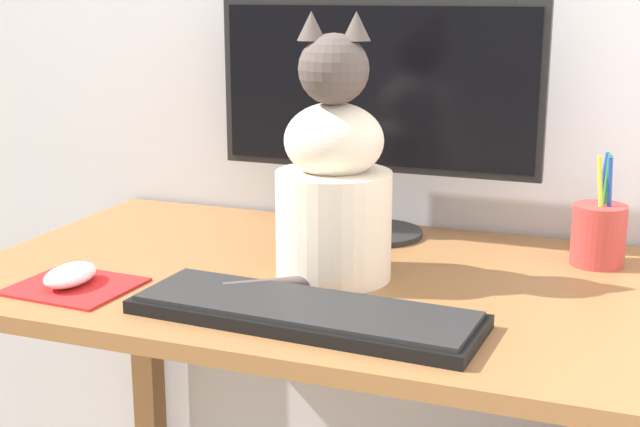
# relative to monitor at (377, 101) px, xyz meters

# --- Properties ---
(desk) EXTENTS (1.25, 0.66, 0.71)m
(desk) POSITION_rel_monitor_xyz_m (0.06, -0.24, -0.34)
(desk) COLOR brown
(desk) RESTS_ON ground_plane
(monitor) EXTENTS (0.57, 0.17, 0.41)m
(monitor) POSITION_rel_monitor_xyz_m (0.00, 0.00, 0.00)
(monitor) COLOR black
(monitor) RESTS_ON desk
(keyboard) EXTENTS (0.48, 0.18, 0.02)m
(keyboard) POSITION_rel_monitor_xyz_m (0.04, -0.44, -0.23)
(keyboard) COLOR black
(keyboard) RESTS_ON desk
(mousepad_left) EXTENTS (0.18, 0.16, 0.00)m
(mousepad_left) POSITION_rel_monitor_xyz_m (-0.33, -0.43, -0.24)
(mousepad_left) COLOR red
(mousepad_left) RESTS_ON desk
(computer_mouse_left) EXTENTS (0.06, 0.10, 0.03)m
(computer_mouse_left) POSITION_rel_monitor_xyz_m (-0.34, -0.43, -0.22)
(computer_mouse_left) COLOR white
(computer_mouse_left) RESTS_ON mousepad_left
(cat) EXTENTS (0.23, 0.27, 0.40)m
(cat) POSITION_rel_monitor_xyz_m (0.01, -0.25, -0.09)
(cat) COLOR beige
(cat) RESTS_ON desk
(pen_cup) EXTENTS (0.09, 0.09, 0.18)m
(pen_cup) POSITION_rel_monitor_xyz_m (0.38, -0.04, -0.19)
(pen_cup) COLOR #B23833
(pen_cup) RESTS_ON desk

